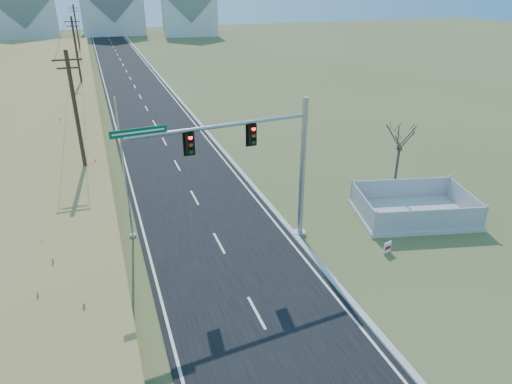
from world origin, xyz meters
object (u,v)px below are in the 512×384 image
(fence_enclosure, at_px, (413,212))
(open_sign, at_px, (387,248))
(flagpole, at_px, (126,186))
(bare_tree, at_px, (401,136))
(traffic_signal_mast, at_px, (270,161))

(fence_enclosure, relative_size, open_sign, 11.72)
(fence_enclosure, relative_size, flagpole, 0.97)
(open_sign, distance_m, bare_tree, 7.90)
(fence_enclosure, bearing_deg, open_sign, -128.68)
(traffic_signal_mast, xyz_separation_m, flagpole, (-6.90, 3.10, -1.59))
(traffic_signal_mast, height_order, open_sign, traffic_signal_mast)
(bare_tree, bearing_deg, traffic_signal_mast, -165.97)
(open_sign, xyz_separation_m, bare_tree, (4.14, 5.45, 3.94))
(fence_enclosure, distance_m, bare_tree, 4.71)
(open_sign, bearing_deg, flagpole, 138.96)
(fence_enclosure, xyz_separation_m, open_sign, (-3.82, -2.96, 0.05))
(fence_enclosure, xyz_separation_m, bare_tree, (0.32, 2.49, 3.99))
(flagpole, xyz_separation_m, bare_tree, (16.44, -0.71, 1.16))
(flagpole, bearing_deg, open_sign, -26.62)
(traffic_signal_mast, xyz_separation_m, open_sign, (5.40, -3.07, -4.37))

